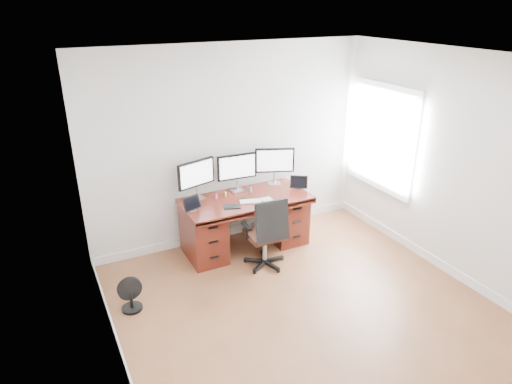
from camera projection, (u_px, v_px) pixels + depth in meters
name	position (u px, v px, depth m)	size (l,w,h in m)	color
ground	(319.00, 323.00, 4.86)	(4.50, 4.50, 0.00)	brown
back_wall	(231.00, 146.00, 6.18)	(4.00, 0.10, 2.70)	silver
right_wall	(465.00, 172.00, 5.24)	(0.10, 4.50, 2.70)	silver
desk	(245.00, 220.00, 6.21)	(1.70, 0.80, 0.75)	#4E180F
office_chair	(266.00, 244.00, 5.77)	(0.56, 0.54, 0.97)	black
floor_fan	(131.00, 295.00, 5.00)	(0.27, 0.23, 0.39)	black
monitor_left	(196.00, 175.00, 5.89)	(0.54, 0.19, 0.53)	silver
monitor_center	(237.00, 168.00, 6.13)	(0.55, 0.15, 0.53)	silver
monitor_right	(275.00, 162.00, 6.37)	(0.52, 0.24, 0.53)	silver
tablet_left	(192.00, 204.00, 5.66)	(0.25, 0.14, 0.19)	silver
tablet_right	(299.00, 183.00, 6.30)	(0.24, 0.19, 0.19)	silver
keyboard	(251.00, 201.00, 5.93)	(0.28, 0.12, 0.01)	white
trackpad	(267.00, 199.00, 5.99)	(0.13, 0.13, 0.01)	#BABDC2
drawing_tablet	(232.00, 207.00, 5.78)	(0.21, 0.14, 0.01)	black
phone	(243.00, 199.00, 6.00)	(0.12, 0.06, 0.01)	black
figurine_purple	(216.00, 196.00, 6.00)	(0.03, 0.03, 0.07)	#A76CE2
figurine_orange	(226.00, 194.00, 6.06)	(0.03, 0.03, 0.07)	#FBB24C
figurine_pink	(235.00, 192.00, 6.11)	(0.03, 0.03, 0.07)	pink
figurine_blue	(251.00, 189.00, 6.21)	(0.03, 0.03, 0.07)	#62AAE1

